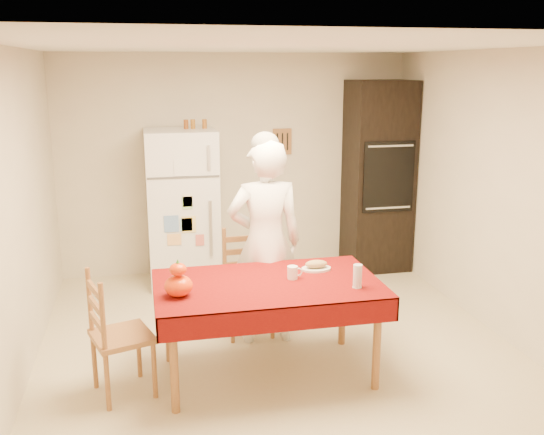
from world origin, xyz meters
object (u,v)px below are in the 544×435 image
object	(u,v)px
refrigerator	(182,208)
pumpkin_lower	(179,286)
wine_glass	(357,276)
oven_cabinet	(378,177)
coffee_mug	(292,273)
chair_left	(113,331)
chair_far	(247,277)
seated_woman	(265,243)
bread_plate	(316,269)
dining_table	(268,291)

from	to	relation	value
refrigerator	pumpkin_lower	size ratio (longest dim) A/B	8.34
pumpkin_lower	wine_glass	world-z (taller)	wine_glass
oven_cabinet	coffee_mug	bearing A→B (deg)	-125.23
coffee_mug	wine_glass	world-z (taller)	wine_glass
refrigerator	oven_cabinet	xyz separation A→B (m)	(2.28, 0.05, 0.25)
refrigerator	chair_left	xyz separation A→B (m)	(-0.68, -2.33, -0.34)
chair_far	chair_left	bearing A→B (deg)	-143.22
seated_woman	bread_plate	xyz separation A→B (m)	(0.33, -0.42, -0.12)
chair_far	seated_woman	bearing A→B (deg)	-62.85
oven_cabinet	chair_left	world-z (taller)	oven_cabinet
seated_woman	wine_glass	bearing A→B (deg)	121.87
chair_left	pumpkin_lower	world-z (taller)	chair_left
chair_left	wine_glass	xyz separation A→B (m)	(1.78, -0.18, 0.34)
dining_table	pumpkin_lower	size ratio (longest dim) A/B	8.34
chair_left	seated_woman	size ratio (longest dim) A/B	0.54
coffee_mug	refrigerator	bearing A→B (deg)	106.92
dining_table	coffee_mug	size ratio (longest dim) A/B	17.00
wine_glass	refrigerator	bearing A→B (deg)	113.63
wine_glass	bread_plate	distance (m)	0.49
chair_left	seated_woman	distance (m)	1.49
dining_table	chair_left	bearing A→B (deg)	-176.67
refrigerator	coffee_mug	distance (m)	2.32
chair_left	coffee_mug	xyz separation A→B (m)	(1.35, 0.11, 0.30)
coffee_mug	wine_glass	xyz separation A→B (m)	(0.42, -0.29, 0.04)
refrigerator	chair_far	bearing A→B (deg)	-71.99
dining_table	coffee_mug	bearing A→B (deg)	11.16
pumpkin_lower	wine_glass	bearing A→B (deg)	-4.78
dining_table	chair_far	bearing A→B (deg)	90.88
oven_cabinet	dining_table	xyz separation A→B (m)	(-1.81, -2.31, -0.41)
dining_table	bread_plate	bearing A→B (deg)	24.62
dining_table	oven_cabinet	bearing A→B (deg)	51.97
seated_woman	pumpkin_lower	world-z (taller)	seated_woman
refrigerator	pumpkin_lower	bearing A→B (deg)	-94.81
chair_far	seated_woman	xyz separation A→B (m)	(0.13, -0.22, 0.38)
dining_table	wine_glass	world-z (taller)	wine_glass
oven_cabinet	wine_glass	bearing A→B (deg)	-114.83
wine_glass	chair_far	bearing A→B (deg)	120.21
dining_table	seated_woman	bearing A→B (deg)	79.83
dining_table	bread_plate	size ratio (longest dim) A/B	7.08
dining_table	coffee_mug	world-z (taller)	coffee_mug
oven_cabinet	wine_glass	xyz separation A→B (m)	(-1.18, -2.56, -0.25)
bread_plate	wine_glass	bearing A→B (deg)	-67.73
coffee_mug	chair_left	bearing A→B (deg)	-175.48
seated_woman	coffee_mug	distance (m)	0.60
refrigerator	bread_plate	distance (m)	2.26
oven_cabinet	seated_woman	size ratio (longest dim) A/B	1.24
coffee_mug	bread_plate	xyz separation A→B (m)	(0.24, 0.16, -0.04)
oven_cabinet	chair_left	xyz separation A→B (m)	(-2.96, -2.38, -0.59)
dining_table	pumpkin_lower	distance (m)	0.70
refrigerator	bread_plate	xyz separation A→B (m)	(0.91, -2.06, -0.08)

